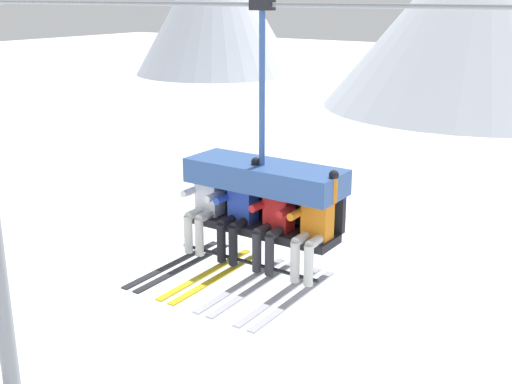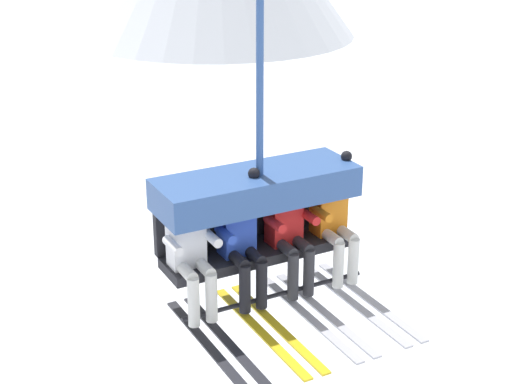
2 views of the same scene
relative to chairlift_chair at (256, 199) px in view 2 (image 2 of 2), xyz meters
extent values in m
cube|color=#232328|center=(0.00, -0.07, -0.52)|extent=(1.93, 0.48, 0.10)
cube|color=#232328|center=(0.00, 0.21, -0.25)|extent=(1.93, 0.08, 0.45)
cube|color=#335699|center=(0.00, -0.01, 0.13)|extent=(1.97, 0.68, 0.30)
cylinder|color=black|center=(0.00, -0.39, -0.85)|extent=(1.93, 0.04, 0.04)
cylinder|color=#335699|center=(0.00, -0.07, 1.16)|extent=(0.07, 0.07, 1.77)
cube|color=silver|center=(-0.78, -0.09, -0.21)|extent=(0.32, 0.22, 0.52)
sphere|color=silver|center=(-0.78, -0.09, 0.14)|extent=(0.22, 0.22, 0.22)
ellipsoid|color=black|center=(-0.78, -0.19, 0.14)|extent=(0.17, 0.04, 0.08)
cylinder|color=silver|center=(-0.86, -0.26, -0.43)|extent=(0.11, 0.34, 0.11)
cylinder|color=silver|center=(-0.69, -0.26, -0.43)|extent=(0.11, 0.34, 0.11)
cylinder|color=silver|center=(-0.86, -0.43, -0.67)|extent=(0.11, 0.11, 0.48)
cylinder|color=silver|center=(-0.69, -0.43, -0.67)|extent=(0.11, 0.11, 0.48)
cube|color=#232328|center=(-0.86, -0.73, -0.96)|extent=(0.09, 1.70, 0.02)
cube|color=#232328|center=(-0.69, -0.73, -0.96)|extent=(0.09, 1.70, 0.02)
cylinder|color=silver|center=(-0.96, -0.24, -0.17)|extent=(0.09, 0.30, 0.09)
cylinder|color=silver|center=(-0.59, -0.24, -0.17)|extent=(0.09, 0.30, 0.09)
cube|color=#2847B7|center=(-0.26, -0.09, -0.21)|extent=(0.32, 0.22, 0.52)
sphere|color=#284C93|center=(-0.26, -0.09, 0.14)|extent=(0.22, 0.22, 0.22)
ellipsoid|color=black|center=(-0.26, -0.19, 0.14)|extent=(0.17, 0.04, 0.08)
cylinder|color=black|center=(-0.35, -0.26, -0.43)|extent=(0.11, 0.34, 0.11)
cylinder|color=black|center=(-0.17, -0.26, -0.43)|extent=(0.11, 0.34, 0.11)
cylinder|color=black|center=(-0.35, -0.43, -0.67)|extent=(0.11, 0.11, 0.48)
cylinder|color=black|center=(-0.17, -0.43, -0.67)|extent=(0.11, 0.11, 0.48)
cube|color=gold|center=(-0.35, -0.73, -0.96)|extent=(0.09, 1.70, 0.02)
cube|color=gold|center=(-0.17, -0.73, -0.96)|extent=(0.09, 1.70, 0.02)
cylinder|color=#2847B7|center=(-0.45, -0.24, -0.17)|extent=(0.09, 0.30, 0.09)
cylinder|color=#2847B7|center=(-0.07, -0.09, 0.14)|extent=(0.09, 0.09, 0.30)
sphere|color=black|center=(-0.07, -0.09, 0.31)|extent=(0.11, 0.11, 0.11)
cube|color=red|center=(0.26, -0.09, -0.21)|extent=(0.32, 0.22, 0.52)
sphere|color=maroon|center=(0.26, -0.09, 0.14)|extent=(0.22, 0.22, 0.22)
ellipsoid|color=black|center=(0.26, -0.19, 0.14)|extent=(0.17, 0.04, 0.08)
cylinder|color=#2D2D33|center=(0.17, -0.26, -0.43)|extent=(0.11, 0.34, 0.11)
cylinder|color=#2D2D33|center=(0.35, -0.26, -0.43)|extent=(0.11, 0.34, 0.11)
cylinder|color=#2D2D33|center=(0.17, -0.43, -0.67)|extent=(0.11, 0.11, 0.48)
cylinder|color=#2D2D33|center=(0.35, -0.43, -0.67)|extent=(0.11, 0.11, 0.48)
cube|color=#B2B2BC|center=(0.17, -0.73, -0.96)|extent=(0.09, 1.70, 0.02)
cube|color=#B2B2BC|center=(0.35, -0.73, -0.96)|extent=(0.09, 1.70, 0.02)
cylinder|color=red|center=(0.07, -0.24, -0.17)|extent=(0.09, 0.30, 0.09)
cylinder|color=red|center=(0.45, -0.24, -0.17)|extent=(0.09, 0.30, 0.09)
cube|color=orange|center=(0.78, -0.09, -0.21)|extent=(0.32, 0.22, 0.52)
sphere|color=#284C93|center=(0.78, -0.09, 0.14)|extent=(0.22, 0.22, 0.22)
ellipsoid|color=black|center=(0.78, -0.19, 0.14)|extent=(0.17, 0.04, 0.08)
cylinder|color=silver|center=(0.69, -0.26, -0.43)|extent=(0.11, 0.34, 0.11)
cylinder|color=silver|center=(0.86, -0.26, -0.43)|extent=(0.11, 0.34, 0.11)
cylinder|color=silver|center=(0.69, -0.43, -0.67)|extent=(0.11, 0.11, 0.48)
cylinder|color=silver|center=(0.86, -0.43, -0.67)|extent=(0.11, 0.11, 0.48)
cube|color=#B2B2BC|center=(0.69, -0.73, -0.96)|extent=(0.09, 1.70, 0.02)
cube|color=#B2B2BC|center=(0.86, -0.73, -0.96)|extent=(0.09, 1.70, 0.02)
cylinder|color=orange|center=(0.59, -0.24, -0.17)|extent=(0.09, 0.30, 0.09)
cylinder|color=orange|center=(0.96, -0.09, 0.14)|extent=(0.09, 0.09, 0.30)
sphere|color=black|center=(0.96, -0.09, 0.31)|extent=(0.11, 0.11, 0.11)
camera|label=1|loc=(4.04, -6.20, 2.21)|focal=45.00mm
camera|label=2|loc=(-3.25, -6.13, 2.86)|focal=55.00mm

